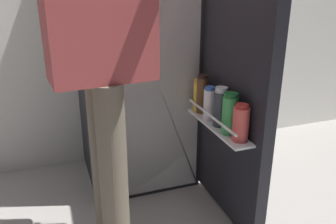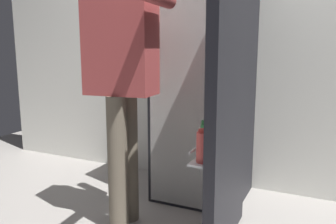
# 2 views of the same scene
# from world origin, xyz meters

# --- Properties ---
(kitchen_wall) EXTENTS (4.40, 0.10, 2.52)m
(kitchen_wall) POSITION_xyz_m (0.00, 0.87, 1.26)
(kitchen_wall) COLOR silver
(kitchen_wall) RESTS_ON ground_plane
(refrigerator) EXTENTS (0.69, 1.18, 1.65)m
(refrigerator) POSITION_xyz_m (0.03, 0.48, 0.82)
(refrigerator) COLOR black
(refrigerator) RESTS_ON ground_plane
(person) EXTENTS (0.57, 0.69, 1.66)m
(person) POSITION_xyz_m (-0.28, -0.10, 0.99)
(person) COLOR #665B4C
(person) RESTS_ON ground_plane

